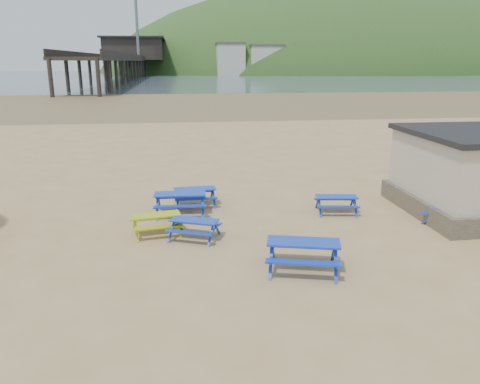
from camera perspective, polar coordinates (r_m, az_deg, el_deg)
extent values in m
plane|color=tan|center=(16.00, -0.46, -4.94)|extent=(400.00, 400.00, 0.00)
plane|color=brown|center=(70.11, -6.15, 11.00)|extent=(400.00, 400.00, 0.00)
plane|color=#435460|center=(184.95, -7.21, 13.83)|extent=(400.00, 400.00, 0.00)
cube|color=#0B33B9|center=(17.83, -7.33, -0.23)|extent=(1.96, 0.83, 0.05)
cube|color=#0B33B9|center=(18.53, -7.24, -0.58)|extent=(1.94, 0.34, 0.05)
cube|color=#0B33B9|center=(17.30, -7.36, -1.77)|extent=(1.94, 0.34, 0.05)
cube|color=#0B33B9|center=(18.87, -5.53, 0.39)|extent=(1.70, 0.74, 0.05)
cube|color=#0B33B9|center=(19.48, -5.66, 0.07)|extent=(1.68, 0.32, 0.05)
cube|color=#0B33B9|center=(18.41, -5.35, -0.84)|extent=(1.68, 0.32, 0.05)
cube|color=#0B33B9|center=(18.24, 11.70, -0.57)|extent=(1.62, 0.82, 0.04)
cube|color=#0B33B9|center=(18.80, 11.36, -0.83)|extent=(1.57, 0.43, 0.04)
cube|color=#0B33B9|center=(17.83, 11.97, -1.78)|extent=(1.57, 0.43, 0.04)
cube|color=#0B33B9|center=(15.33, -5.62, -3.45)|extent=(1.67, 1.15, 0.04)
cube|color=#0B33B9|center=(15.87, -4.94, -3.68)|extent=(1.52, 0.79, 0.04)
cube|color=#0B33B9|center=(14.96, -6.28, -4.95)|extent=(1.52, 0.79, 0.04)
cube|color=#0B33B9|center=(13.08, 7.75, -6.09)|extent=(2.14, 1.26, 0.06)
cube|color=#0B33B9|center=(13.82, 7.69, -6.27)|extent=(2.01, 0.78, 0.06)
cube|color=#0B33B9|center=(12.59, 7.72, -8.53)|extent=(2.01, 0.78, 0.06)
cube|color=#0B33B9|center=(18.26, 24.28, -1.48)|extent=(1.73, 1.55, 0.05)
cube|color=#0B33B9|center=(18.51, 22.57, -1.91)|extent=(1.47, 1.22, 0.05)
cube|color=#0B33B9|center=(18.16, 25.83, -2.62)|extent=(1.47, 1.22, 0.05)
cube|color=#C6B509|center=(15.92, -10.22, -2.79)|extent=(1.70, 0.91, 0.04)
cube|color=#C6B509|center=(16.51, -10.44, -3.05)|extent=(1.63, 0.51, 0.04)
cube|color=#C6B509|center=(15.50, -9.90, -4.28)|extent=(1.63, 0.51, 0.04)
cube|color=black|center=(190.54, -12.91, 15.42)|extent=(9.00, 220.00, 0.60)
cube|color=black|center=(201.55, -12.71, 16.57)|extent=(22.00, 30.00, 8.00)
cube|color=black|center=(201.69, -12.78, 17.79)|extent=(24.00, 32.00, 0.60)
cylinder|color=slate|center=(179.91, -12.50, 19.93)|extent=(1.00, 1.00, 28.00)
ellipsoid|color=#2D4C1E|center=(261.98, 13.25, 11.87)|extent=(264.00, 144.00, 108.00)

